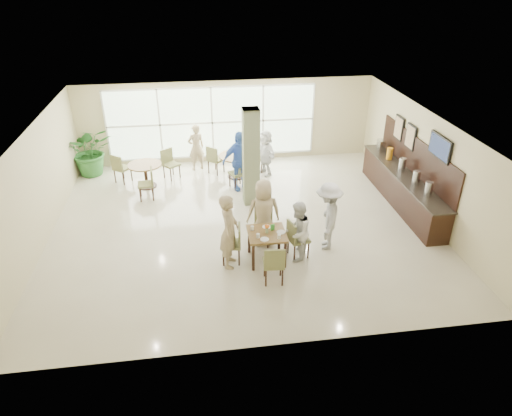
{
  "coord_description": "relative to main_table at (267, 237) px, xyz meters",
  "views": [
    {
      "loc": [
        -1.13,
        -10.58,
        6.27
      ],
      "look_at": [
        0.2,
        -1.2,
        1.1
      ],
      "focal_mm": 32.0,
      "sensor_mm": 36.0,
      "label": 1
    }
  ],
  "objects": [
    {
      "name": "potted_plant",
      "position": [
        -4.88,
        5.69,
        0.17
      ],
      "size": [
        1.69,
        1.69,
        1.64
      ],
      "primitive_type": "imported",
      "rotation": [
        0.0,
        0.0,
        0.16
      ],
      "color": "#2D702C",
      "rests_on": "ground"
    },
    {
      "name": "teen_standing",
      "position": [
        1.54,
        0.35,
        0.22
      ],
      "size": [
        0.91,
        1.24,
        1.72
      ],
      "primitive_type": "imported",
      "rotation": [
        0.0,
        0.0,
        -1.84
      ],
      "color": "#B0B0B2",
      "rests_on": "ground"
    },
    {
      "name": "adult_standing",
      "position": [
        -1.47,
        5.6,
        0.14
      ],
      "size": [
        0.66,
        0.54,
        1.57
      ],
      "primitive_type": "imported",
      "rotation": [
        0.0,
        0.0,
        3.48
      ],
      "color": "tan",
      "rests_on": "ground"
    },
    {
      "name": "buffet_counter",
      "position": [
        4.33,
        2.28,
        -0.09
      ],
      "size": [
        0.64,
        4.7,
        1.95
      ],
      "color": "black",
      "rests_on": "ground"
    },
    {
      "name": "chairs_table_left",
      "position": [
        -3.05,
        4.51,
        -0.17
      ],
      "size": [
        2.16,
        1.94,
        0.95
      ],
      "color": "olive",
      "rests_on": "ground"
    },
    {
      "name": "ground",
      "position": [
        -0.37,
        1.78,
        -0.65
      ],
      "size": [
        10.0,
        10.0,
        0.0
      ],
      "primitive_type": "plane",
      "color": "beige",
      "rests_on": "ground"
    },
    {
      "name": "framed_art_b",
      "position": [
        4.58,
        3.58,
        1.2
      ],
      "size": [
        0.05,
        0.55,
        0.7
      ],
      "color": "black",
      "rests_on": "ground"
    },
    {
      "name": "tabletop_clutter",
      "position": [
        0.0,
        -0.03,
        0.16
      ],
      "size": [
        0.78,
        0.73,
        0.21
      ],
      "color": "white",
      "rests_on": "main_table"
    },
    {
      "name": "teen_right",
      "position": [
        0.72,
        -0.02,
        0.09
      ],
      "size": [
        0.8,
        0.88,
        1.48
      ],
      "primitive_type": "imported",
      "rotation": [
        0.0,
        0.0,
        -1.99
      ],
      "color": "white",
      "rests_on": "ground"
    },
    {
      "name": "teen_far",
      "position": [
        0.05,
        0.77,
        0.21
      ],
      "size": [
        0.85,
        0.48,
        1.71
      ],
      "primitive_type": "imported",
      "rotation": [
        0.0,
        0.0,
        3.17
      ],
      "color": "tan",
      "rests_on": "ground"
    },
    {
      "name": "window_bank",
      "position": [
        -0.87,
        6.24,
        0.75
      ],
      "size": [
        7.0,
        0.04,
        7.0
      ],
      "color": "silver",
      "rests_on": "ground"
    },
    {
      "name": "round_table_left",
      "position": [
        -3.08,
        4.48,
        -0.09
      ],
      "size": [
        1.03,
        1.03,
        0.75
      ],
      "color": "brown",
      "rests_on": "ground"
    },
    {
      "name": "round_table_right",
      "position": [
        -0.21,
        4.83,
        -0.06
      ],
      "size": [
        1.14,
        1.14,
        0.75
      ],
      "color": "brown",
      "rests_on": "ground"
    },
    {
      "name": "room_shell",
      "position": [
        -0.37,
        1.78,
        1.06
      ],
      "size": [
        10.0,
        10.0,
        10.0
      ],
      "color": "white",
      "rests_on": "ground"
    },
    {
      "name": "adult_b",
      "position": [
        0.75,
        4.9,
        0.1
      ],
      "size": [
        1.08,
        1.51,
        1.49
      ],
      "primitive_type": "imported",
      "rotation": [
        0.0,
        0.0,
        -1.18
      ],
      "color": "white",
      "rests_on": "ground"
    },
    {
      "name": "chairs_main_table",
      "position": [
        -0.01,
        0.0,
        -0.17
      ],
      "size": [
        2.12,
        2.07,
        0.95
      ],
      "color": "olive",
      "rests_on": "ground"
    },
    {
      "name": "wall_tv",
      "position": [
        4.57,
        1.18,
        1.5
      ],
      "size": [
        0.06,
        1.0,
        0.58
      ],
      "color": "black",
      "rests_on": "ground"
    },
    {
      "name": "adult_a",
      "position": [
        -0.22,
        3.91,
        0.28
      ],
      "size": [
        1.22,
        0.91,
        1.85
      ],
      "primitive_type": "imported",
      "rotation": [
        0.0,
        0.0,
        0.3
      ],
      "color": "#4470CC",
      "rests_on": "ground"
    },
    {
      "name": "framed_art_a",
      "position": [
        4.58,
        2.78,
        1.2
      ],
      "size": [
        0.05,
        0.55,
        0.7
      ],
      "color": "black",
      "rests_on": "ground"
    },
    {
      "name": "main_table",
      "position": [
        0.0,
        0.0,
        0.0
      ],
      "size": [
        0.87,
        0.87,
        0.75
      ],
      "color": "brown",
      "rests_on": "ground"
    },
    {
      "name": "teen_left",
      "position": [
        -0.87,
        -0.06,
        0.25
      ],
      "size": [
        0.55,
        0.73,
        1.8
      ],
      "primitive_type": "imported",
      "rotation": [
        0.0,
        0.0,
        1.38
      ],
      "color": "tan",
      "rests_on": "ground"
    },
    {
      "name": "column",
      "position": [
        0.03,
        2.98,
        0.75
      ],
      "size": [
        0.45,
        0.45,
        2.8
      ],
      "primitive_type": "cube",
      "color": "#6D7652",
      "rests_on": "ground"
    },
    {
      "name": "chairs_table_right",
      "position": [
        -0.16,
        4.82,
        -0.17
      ],
      "size": [
        2.11,
        1.82,
        0.95
      ],
      "color": "olive",
      "rests_on": "ground"
    }
  ]
}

